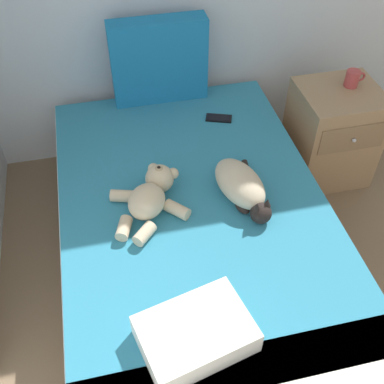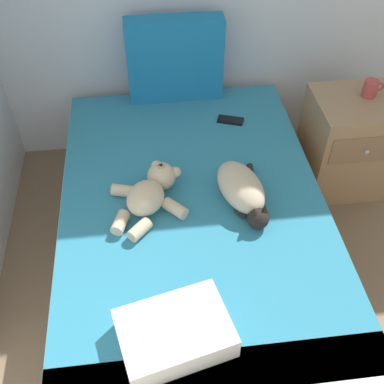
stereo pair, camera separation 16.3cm
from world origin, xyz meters
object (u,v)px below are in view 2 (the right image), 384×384
object	(u,v)px
bed	(194,241)
throw_pillow	(175,333)
nightstand	(346,144)
cell_phone	(231,120)
teddy_bear	(150,192)
cat	(242,190)
patterned_cushion	(175,60)
mug	(371,88)

from	to	relation	value
bed	throw_pillow	xyz separation A→B (m)	(-0.15, -0.65, 0.29)
nightstand	cell_phone	bearing A→B (deg)	173.03
cell_phone	teddy_bear	bearing A→B (deg)	-129.88
teddy_bear	cat	bearing A→B (deg)	-5.75
patterned_cushion	cat	world-z (taller)	patterned_cushion
cell_phone	mug	world-z (taller)	mug
mug	cell_phone	bearing A→B (deg)	177.06
bed	mug	bearing A→B (deg)	30.35
cell_phone	mug	distance (m)	0.79
bed	patterned_cushion	xyz separation A→B (m)	(0.00, 0.95, 0.49)
cell_phone	patterned_cushion	bearing A→B (deg)	134.78
cell_phone	nightstand	size ratio (longest dim) A/B	0.27
cat	bed	bearing A→B (deg)	-172.29
patterned_cushion	cell_phone	world-z (taller)	patterned_cushion
bed	mug	xyz separation A→B (m)	(1.06, 0.62, 0.42)
bed	nightstand	distance (m)	1.15
teddy_bear	cell_phone	world-z (taller)	teddy_bear
cat	teddy_bear	xyz separation A→B (m)	(-0.43, 0.04, -0.01)
cell_phone	throw_pillow	size ratio (longest dim) A/B	0.41
nightstand	teddy_bear	bearing A→B (deg)	-157.17
patterned_cushion	throw_pillow	xyz separation A→B (m)	(-0.16, -1.60, -0.19)
cat	throw_pillow	distance (m)	0.78
cell_phone	nightstand	bearing A→B (deg)	-6.97
bed	cat	xyz separation A→B (m)	(0.23, 0.03, 0.31)
teddy_bear	nightstand	xyz separation A→B (m)	(1.19, 0.50, -0.23)
teddy_bear	nightstand	world-z (taller)	teddy_bear
patterned_cushion	teddy_bear	size ratio (longest dim) A/B	1.23
bed	patterned_cushion	world-z (taller)	patterned_cushion
cell_phone	mug	size ratio (longest dim) A/B	1.36
patterned_cushion	teddy_bear	bearing A→B (deg)	-103.05
bed	patterned_cushion	distance (m)	1.07
patterned_cushion	throw_pillow	bearing A→B (deg)	-95.57
nightstand	cat	bearing A→B (deg)	-144.38
bed	cell_phone	world-z (taller)	cell_phone
bed	mug	world-z (taller)	mug
patterned_cushion	cell_phone	bearing A→B (deg)	-45.22
cat	teddy_bear	size ratio (longest dim) A/B	0.99
bed	cell_phone	distance (m)	0.76
teddy_bear	nightstand	bearing A→B (deg)	22.83
patterned_cushion	mug	distance (m)	1.11
bed	throw_pillow	distance (m)	0.73
throw_pillow	nightstand	xyz separation A→B (m)	(1.14, 1.22, -0.22)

